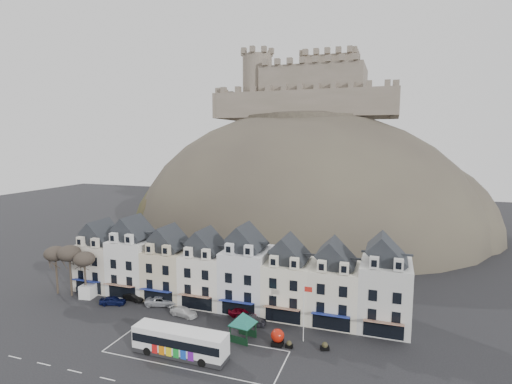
% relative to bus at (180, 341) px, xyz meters
% --- Properties ---
extents(ground, '(300.00, 300.00, 0.00)m').
position_rel_bus_xyz_m(ground, '(-0.65, 0.17, -1.86)').
color(ground, black).
rests_on(ground, ground).
extents(coach_bay_markings, '(22.00, 7.50, 0.01)m').
position_rel_bus_xyz_m(coach_bay_markings, '(1.35, 1.42, -1.86)').
color(coach_bay_markings, silver).
rests_on(coach_bay_markings, ground).
extents(townhouse_terrace, '(54.40, 9.35, 11.80)m').
position_rel_bus_xyz_m(townhouse_terrace, '(-0.51, 16.14, 3.44)').
color(townhouse_terrace, beige).
rests_on(townhouse_terrace, ground).
extents(castle_hill, '(100.00, 76.00, 68.00)m').
position_rel_bus_xyz_m(castle_hill, '(0.60, 69.12, -1.75)').
color(castle_hill, '#3D362F').
rests_on(castle_hill, ground).
extents(castle, '(50.20, 22.20, 22.00)m').
position_rel_bus_xyz_m(castle, '(-0.14, 76.10, 38.33)').
color(castle, '#6A6051').
rests_on(castle, ground).
extents(tree_left_far, '(3.61, 3.61, 8.24)m').
position_rel_bus_xyz_m(tree_left_far, '(-29.65, 10.67, 5.04)').
color(tree_left_far, '#342A21').
rests_on(tree_left_far, ground).
extents(tree_left_mid, '(3.78, 3.78, 8.64)m').
position_rel_bus_xyz_m(tree_left_mid, '(-26.65, 10.67, 5.38)').
color(tree_left_mid, '#342A21').
rests_on(tree_left_mid, ground).
extents(tree_left_near, '(3.43, 3.43, 7.84)m').
position_rel_bus_xyz_m(tree_left_near, '(-23.65, 10.67, 4.69)').
color(tree_left_near, '#342A21').
rests_on(tree_left_near, ground).
extents(bus, '(11.98, 2.97, 3.37)m').
position_rel_bus_xyz_m(bus, '(0.00, 0.00, 0.00)').
color(bus, '#262628').
rests_on(bus, ground).
extents(bus_shelter, '(5.89, 5.89, 3.78)m').
position_rel_bus_xyz_m(bus_shelter, '(5.83, 6.05, 1.07)').
color(bus_shelter, black).
rests_on(bus_shelter, ground).
extents(red_buoy, '(1.71, 1.71, 2.12)m').
position_rel_bus_xyz_m(red_buoy, '(10.45, 6.25, -0.78)').
color(red_buoy, black).
rests_on(red_buoy, ground).
extents(flagpole, '(1.11, 0.11, 7.64)m').
position_rel_bus_xyz_m(flagpole, '(13.44, 8.26, 2.50)').
color(flagpole, silver).
rests_on(flagpole, ground).
extents(white_van, '(2.86, 5.07, 2.18)m').
position_rel_bus_xyz_m(white_van, '(-23.68, 12.17, -0.77)').
color(white_van, white).
rests_on(white_van, ground).
extents(planter_west, '(0.95, 0.66, 0.94)m').
position_rel_bus_xyz_m(planter_west, '(12.02, 6.02, -1.41)').
color(planter_west, black).
rests_on(planter_west, ground).
extents(planter_east, '(1.19, 0.90, 1.07)m').
position_rel_bus_xyz_m(planter_east, '(16.36, 6.89, -1.35)').
color(planter_east, black).
rests_on(planter_east, ground).
extents(car_navy, '(4.33, 2.80, 1.37)m').
position_rel_bus_xyz_m(car_navy, '(-17.66, 9.81, -1.18)').
color(car_navy, '#0B1139').
rests_on(car_navy, ground).
extents(car_black, '(3.89, 1.97, 1.22)m').
position_rel_bus_xyz_m(car_black, '(-15.45, 12.17, -1.25)').
color(car_black, black).
rests_on(car_black, ground).
extents(car_silver, '(5.48, 3.73, 1.42)m').
position_rel_bus_xyz_m(car_silver, '(-10.25, 12.17, -1.16)').
color(car_silver, silver).
rests_on(car_silver, ground).
extents(car_white, '(4.62, 2.46, 1.27)m').
position_rel_bus_xyz_m(car_white, '(-5.05, 9.88, -1.23)').
color(car_white, silver).
rests_on(car_white, ground).
extents(car_maroon, '(4.70, 2.56, 1.52)m').
position_rel_bus_xyz_m(car_maroon, '(3.48, 12.17, -1.10)').
color(car_maroon, '#630513').
rests_on(car_maroon, ground).
extents(car_charcoal, '(4.29, 1.70, 1.39)m').
position_rel_bus_xyz_m(car_charcoal, '(5.35, 10.36, -1.17)').
color(car_charcoal, black).
rests_on(car_charcoal, ground).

